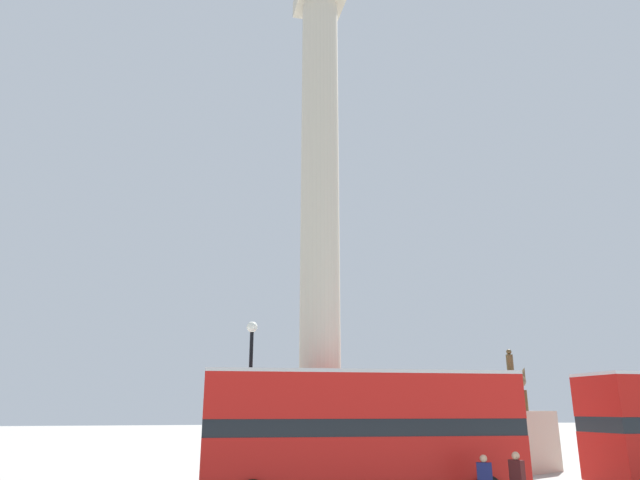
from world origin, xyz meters
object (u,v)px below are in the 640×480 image
(bus_a, at_px, (363,429))
(pedestrian_near_lamp, at_px, (518,479))
(monument_column, at_px, (320,288))
(equestrian_statue, at_px, (517,436))
(street_lamp, at_px, (250,397))

(bus_a, distance_m, pedestrian_near_lamp, 5.10)
(monument_column, distance_m, pedestrian_near_lamp, 10.75)
(equestrian_statue, bearing_deg, street_lamp, 176.09)
(bus_a, height_order, street_lamp, street_lamp)
(monument_column, height_order, street_lamp, monument_column)
(bus_a, bearing_deg, monument_column, 103.51)
(monument_column, relative_size, bus_a, 2.25)
(monument_column, distance_m, street_lamp, 5.71)
(monument_column, xyz_separation_m, street_lamp, (-3.05, -1.57, -4.57))
(pedestrian_near_lamp, bearing_deg, monument_column, -162.87)
(bus_a, height_order, equestrian_statue, equestrian_statue)
(bus_a, distance_m, street_lamp, 4.38)
(equestrian_statue, height_order, pedestrian_near_lamp, equestrian_statue)
(equestrian_statue, height_order, street_lamp, street_lamp)
(equestrian_statue, bearing_deg, pedestrian_near_lamp, -148.23)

